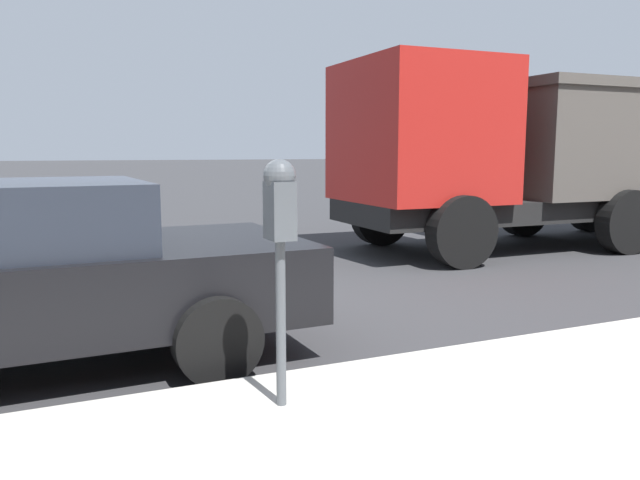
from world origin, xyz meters
TOP-DOWN VIEW (x-y plane):
  - ground_plane at (0.00, 0.00)m, footprint 220.00×220.00m
  - parking_meter at (-2.73, -0.75)m, footprint 0.21×0.19m
  - dump_truck at (2.21, -7.39)m, footprint 2.78×7.15m

SIDE VIEW (x-z plane):
  - ground_plane at x=0.00m, z-range 0.00..0.00m
  - parking_meter at x=-2.73m, z-range 0.52..2.00m
  - dump_truck at x=2.21m, z-range 0.14..3.15m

